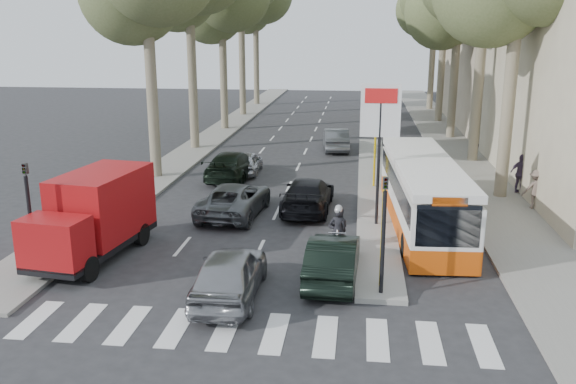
% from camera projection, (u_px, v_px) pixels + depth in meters
% --- Properties ---
extents(ground, '(120.00, 120.00, 0.00)m').
position_uv_depth(ground, '(277.00, 272.00, 19.50)').
color(ground, '#28282B').
rests_on(ground, ground).
extents(sidewalk_right, '(3.20, 70.00, 0.12)m').
position_uv_depth(sidewalk_right, '(447.00, 140.00, 42.48)').
color(sidewalk_right, gray).
rests_on(sidewalk_right, ground).
extents(median_left, '(2.40, 64.00, 0.12)m').
position_uv_depth(median_left, '(224.00, 129.00, 47.25)').
color(median_left, gray).
rests_on(median_left, ground).
extents(traffic_island, '(1.50, 26.00, 0.16)m').
position_uv_depth(traffic_island, '(373.00, 187.00, 29.66)').
color(traffic_island, gray).
rests_on(traffic_island, ground).
extents(building_far, '(11.00, 20.00, 16.00)m').
position_uv_depth(building_far, '(528.00, 23.00, 48.27)').
color(building_far, '#B7A88E').
rests_on(building_far, ground).
extents(billboard, '(1.50, 12.10, 5.60)m').
position_uv_depth(billboard, '(380.00, 134.00, 22.96)').
color(billboard, yellow).
rests_on(billboard, ground).
extents(traffic_light_island, '(0.16, 0.41, 3.60)m').
position_uv_depth(traffic_light_island, '(384.00, 216.00, 17.04)').
color(traffic_light_island, black).
rests_on(traffic_light_island, ground).
extents(traffic_light_left, '(0.16, 0.41, 3.60)m').
position_uv_depth(traffic_light_left, '(28.00, 199.00, 18.76)').
color(traffic_light_left, black).
rests_on(traffic_light_left, ground).
extents(silver_hatchback, '(1.83, 4.42, 1.50)m').
position_uv_depth(silver_hatchback, '(230.00, 273.00, 17.51)').
color(silver_hatchback, '#919398').
rests_on(silver_hatchback, ground).
extents(dark_hatchback, '(1.64, 4.30, 1.40)m').
position_uv_depth(dark_hatchback, '(333.00, 259.00, 18.76)').
color(dark_hatchback, black).
rests_on(dark_hatchback, ground).
extents(queue_car_a, '(2.65, 5.08, 1.37)m').
position_uv_depth(queue_car_a, '(235.00, 199.00, 25.37)').
color(queue_car_a, '#55595D').
rests_on(queue_car_a, ground).
extents(queue_car_b, '(2.13, 4.92, 1.41)m').
position_uv_depth(queue_car_b, '(308.00, 195.00, 25.99)').
color(queue_car_b, black).
rests_on(queue_car_b, ground).
extents(queue_car_c, '(1.53, 3.60, 1.21)m').
position_uv_depth(queue_car_c, '(247.00, 162.00, 32.72)').
color(queue_car_c, '#B0B3B9').
rests_on(queue_car_c, ground).
extents(queue_car_d, '(1.92, 4.42, 1.41)m').
position_uv_depth(queue_car_d, '(336.00, 139.00, 38.98)').
color(queue_car_d, '#52565A').
rests_on(queue_car_d, ground).
extents(queue_car_e, '(2.37, 5.09, 1.44)m').
position_uv_depth(queue_car_e, '(232.00, 165.00, 31.52)').
color(queue_car_e, black).
rests_on(queue_car_e, ground).
extents(red_truck, '(2.71, 5.58, 2.86)m').
position_uv_depth(red_truck, '(95.00, 214.00, 20.49)').
color(red_truck, black).
rests_on(red_truck, ground).
extents(city_bus, '(2.80, 10.39, 2.71)m').
position_uv_depth(city_bus, '(423.00, 192.00, 23.62)').
color(city_bus, '#E0500C').
rests_on(city_bus, ground).
extents(motorcycle, '(0.72, 2.01, 1.71)m').
position_uv_depth(motorcycle, '(338.00, 231.00, 21.13)').
color(motorcycle, black).
rests_on(motorcycle, ground).
extents(pedestrian_near, '(1.12, 1.15, 1.84)m').
position_uv_depth(pedestrian_near, '(521.00, 174.00, 28.24)').
color(pedestrian_near, '#473651').
rests_on(pedestrian_near, sidewalk_right).
extents(pedestrian_far, '(1.12, 0.55, 1.69)m').
position_uv_depth(pedestrian_far, '(536.00, 189.00, 25.86)').
color(pedestrian_far, '#6C5B51').
rests_on(pedestrian_far, sidewalk_right).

